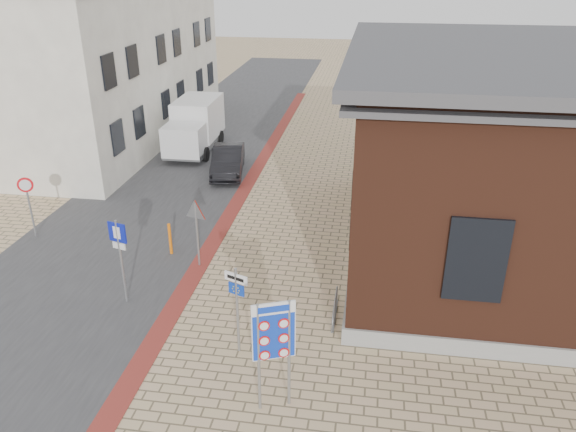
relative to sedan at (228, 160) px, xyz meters
The scene contains 16 objects.
ground 13.34m from the sedan, 76.10° to the right, with size 120.00×120.00×0.00m, color tan.
road_strip 3.15m from the sedan, 138.07° to the left, with size 7.00×60.00×0.02m, color #38383A.
curb_strip 3.23m from the sedan, 67.76° to the right, with size 0.60×40.00×0.02m, color maroon.
brick_building 13.86m from the sedan, 25.96° to the right, with size 13.00×13.00×6.80m.
townhouse_near 8.61m from the sedan, behind, with size 7.40×6.40×8.30m.
townhouse_mid 10.09m from the sedan, 146.98° to the left, with size 7.40×6.40×9.10m.
townhouse_far 13.99m from the sedan, 125.16° to the left, with size 7.40×6.40×8.30m.
bike_rack 12.23m from the sedan, 61.41° to the right, with size 0.08×1.80×0.60m.
sedan is the anchor object (origin of this frame).
box_truck 4.01m from the sedan, 129.31° to the left, with size 2.18×4.96×2.58m.
border_sign 15.27m from the sedan, 71.69° to the right, with size 0.90×0.39×2.79m.
essen_sign 13.15m from the sedan, 74.44° to the right, with size 0.63×0.28×2.45m.
parking_sign 11.00m from the sedan, 91.57° to the right, with size 0.58×0.19×2.67m.
yield_sign 8.71m from the sedan, 82.01° to the right, with size 0.80×0.29×2.31m.
speed_sign 9.20m from the sedan, 125.38° to the right, with size 0.51×0.24×2.32m.
bollard 7.93m from the sedan, 89.89° to the right, with size 0.10×0.10×1.14m, color orange.
Camera 1 is at (3.38, -11.11, 9.34)m, focal length 35.00 mm.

